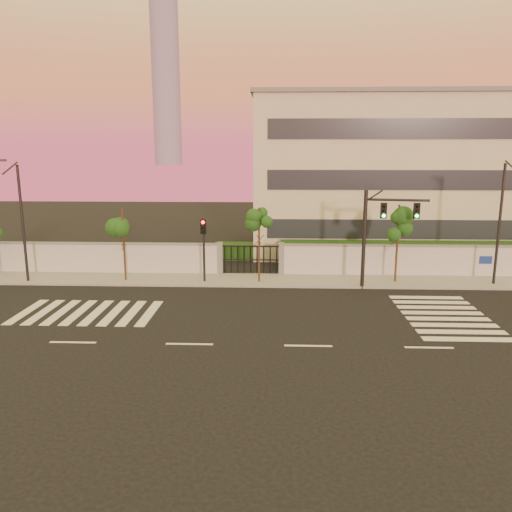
{
  "coord_description": "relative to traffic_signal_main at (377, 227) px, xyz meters",
  "views": [
    {
      "loc": [
        -1.43,
        -19.69,
        7.99
      ],
      "look_at": [
        -2.42,
        6.0,
        2.57
      ],
      "focal_mm": 35.0,
      "sensor_mm": 36.0,
      "label": 1
    }
  ],
  "objects": [
    {
      "name": "institutional_building",
      "position": [
        4.51,
        12.9,
        2.48
      ],
      "size": [
        24.4,
        12.4,
        12.25
      ],
      "color": "beige",
      "rests_on": "ground"
    },
    {
      "name": "road_markings",
      "position": [
        -6.07,
        -5.33,
        -3.67
      ],
      "size": [
        57.0,
        7.62,
        0.02
      ],
      "color": "silver",
      "rests_on": "ground"
    },
    {
      "name": "traffic_signal_main",
      "position": [
        0.0,
        0.0,
        0.0
      ],
      "size": [
        3.66,
        0.76,
        5.82
      ],
      "rotation": [
        0.0,
        0.0,
        -0.17
      ],
      "color": "black",
      "rests_on": "ground"
    },
    {
      "name": "street_tree_d",
      "position": [
        -6.85,
        0.85,
        -0.23
      ],
      "size": [
        1.47,
        1.17,
        4.68
      ],
      "color": "#382314",
      "rests_on": "ground"
    },
    {
      "name": "streetlight_east",
      "position": [
        7.31,
        0.73,
        0.46
      ],
      "size": [
        0.46,
        1.84,
        7.66
      ],
      "color": "black",
      "rests_on": "ground"
    },
    {
      "name": "distant_skyscraper",
      "position": [
        -69.49,
        270.91,
        58.31
      ],
      "size": [
        16.0,
        16.0,
        118.0
      ],
      "color": "slate",
      "rests_on": "ground"
    },
    {
      "name": "street_tree_e",
      "position": [
        1.51,
        1.2,
        -0.09
      ],
      "size": [
        1.57,
        1.25,
        4.87
      ],
      "color": "#382314",
      "rests_on": "ground"
    },
    {
      "name": "street_tree_c",
      "position": [
        -15.15,
        0.91,
        -0.3
      ],
      "size": [
        1.49,
        1.19,
        4.59
      ],
      "color": "#382314",
      "rests_on": "ground"
    },
    {
      "name": "perimeter_wall",
      "position": [
        -4.39,
        2.91,
        -2.61
      ],
      "size": [
        60.0,
        0.36,
        2.2
      ],
      "color": "#B6B9BD",
      "rests_on": "ground"
    },
    {
      "name": "sidewalk",
      "position": [
        -4.49,
        1.41,
        -3.6
      ],
      "size": [
        60.0,
        3.0,
        0.15
      ],
      "primitive_type": "cube",
      "color": "gray",
      "rests_on": "ground"
    },
    {
      "name": "streetlight_west",
      "position": [
        -21.13,
        0.28,
        0.41
      ],
      "size": [
        0.45,
        1.82,
        7.56
      ],
      "color": "black",
      "rests_on": "ground"
    },
    {
      "name": "ground",
      "position": [
        -4.49,
        -9.09,
        -3.68
      ],
      "size": [
        120.0,
        120.0,
        0.0
      ],
      "primitive_type": "plane",
      "color": "black",
      "rests_on": "ground"
    },
    {
      "name": "traffic_signal_secondary",
      "position": [
        -10.24,
        0.78,
        -1.09
      ],
      "size": [
        0.32,
        0.32,
        4.08
      ],
      "rotation": [
        0.0,
        0.0,
        0.22
      ],
      "color": "black",
      "rests_on": "ground"
    },
    {
      "name": "hedge_row",
      "position": [
        -3.32,
        5.65,
        -2.86
      ],
      "size": [
        41.0,
        4.25,
        1.8
      ],
      "color": "black",
      "rests_on": "ground"
    }
  ]
}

